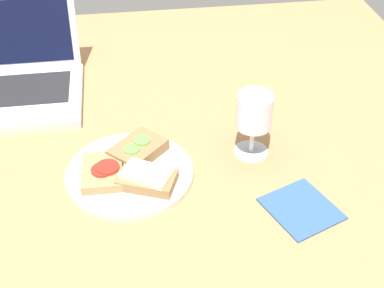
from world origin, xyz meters
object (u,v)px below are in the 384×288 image
object	(u,v)px
wine_glass	(254,114)
napkin	(301,209)
sandwich_with_tomato	(103,172)
sandwich_with_cheese	(147,178)
laptop	(12,81)
sandwich_with_cucumber	(138,150)
plate	(130,174)

from	to	relation	value
wine_glass	napkin	distance (cm)	20.43
sandwich_with_tomato	sandwich_with_cheese	bearing A→B (deg)	-22.91
laptop	napkin	size ratio (longest dim) A/B	2.62
sandwich_with_cucumber	wine_glass	xyz separation A→B (cm)	(22.96, -0.83, 6.87)
plate	napkin	world-z (taller)	plate
sandwich_with_cheese	napkin	size ratio (longest dim) A/B	1.00
napkin	sandwich_with_tomato	bearing A→B (deg)	160.00
sandwich_with_cheese	laptop	world-z (taller)	laptop
plate	sandwich_with_cheese	world-z (taller)	sandwich_with_cheese
sandwich_with_tomato	sandwich_with_cucumber	world-z (taller)	sandwich_with_cucumber
plate	wine_glass	distance (cm)	26.76
plate	sandwich_with_tomato	xyz separation A→B (cm)	(-5.06, -0.68, 1.68)
plate	napkin	bearing A→B (deg)	-24.10
plate	sandwich_with_cucumber	xyz separation A→B (cm)	(2.02, 4.78, 1.90)
sandwich_with_cucumber	sandwich_with_cheese	bearing A→B (deg)	-82.92
laptop	sandwich_with_cucumber	bearing A→B (deg)	-46.17
sandwich_with_cheese	wine_glass	size ratio (longest dim) A/B	0.89
sandwich_with_cheese	sandwich_with_tomato	bearing A→B (deg)	157.09
wine_glass	laptop	bearing A→B (deg)	149.68
napkin	plate	bearing A→B (deg)	155.90
sandwich_with_cheese	sandwich_with_cucumber	distance (cm)	8.98
plate	wine_glass	xyz separation A→B (cm)	(24.98, 3.95, 8.77)
sandwich_with_cucumber	laptop	world-z (taller)	laptop
sandwich_with_cucumber	napkin	distance (cm)	33.71
sandwich_with_cucumber	plate	bearing A→B (deg)	-112.91
plate	laptop	distance (cm)	42.26
sandwich_with_cucumber	laptop	size ratio (longest dim) A/B	0.40
sandwich_with_tomato	wine_glass	bearing A→B (deg)	8.76
sandwich_with_cucumber	laptop	xyz separation A→B (cm)	(-27.60, 28.74, 0.88)
sandwich_with_cheese	wine_glass	bearing A→B (deg)	20.31
sandwich_with_cheese	wine_glass	distance (cm)	24.25
laptop	sandwich_with_tomato	bearing A→B (deg)	-59.04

